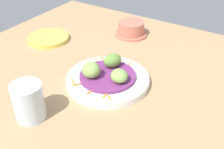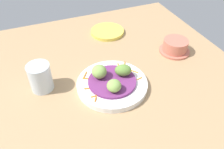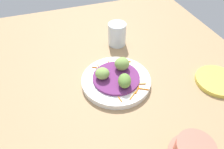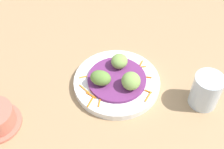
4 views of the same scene
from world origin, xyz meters
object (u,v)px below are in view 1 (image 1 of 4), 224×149
side_plate_small (48,38)px  guac_scoop_right (112,61)px  guac_scoop_center (119,76)px  water_glass (29,102)px  main_plate (108,80)px  guac_scoop_left (91,70)px  terracotta_bowl (131,29)px

side_plate_small → guac_scoop_right: bearing=78.3°
guac_scoop_center → water_glass: (20.40, -12.47, -0.00)cm
main_plate → guac_scoop_left: size_ratio=4.58×
guac_scoop_left → side_plate_small: (-14.27, -29.76, -4.34)cm
terracotta_bowl → water_glass: bearing=1.5°
guac_scoop_left → guac_scoop_center: bearing=105.3°
guac_scoop_left → water_glass: 18.94cm
guac_scoop_right → terracotta_bowl: (-26.28, -8.24, -2.31)cm
water_glass → side_plate_small: bearing=-142.6°
guac_scoop_right → guac_scoop_center: bearing=45.3°
main_plate → side_plate_small: (-11.02, -32.99, -0.29)cm
guac_scoop_left → water_glass: size_ratio=0.55×
guac_scoop_right → side_plate_small: 32.72cm
side_plate_small → guac_scoop_center: bearing=72.0°
main_plate → guac_scoop_left: (3.25, -3.22, 4.05)cm
terracotta_bowl → guac_scoop_right: bearing=17.4°
guac_scoop_center → side_plate_small: size_ratio=0.32×
guac_scoop_center → terracotta_bowl: guac_scoop_center is taller
guac_scoop_right → water_glass: (25.98, -6.83, -0.12)cm
guac_scoop_left → guac_scoop_right: guac_scoop_left is taller
guac_scoop_left → guac_scoop_center: 7.94cm
guac_scoop_center → side_plate_small: guac_scoop_center is taller
water_glass → main_plate: bearing=159.6°
guac_scoop_center → guac_scoop_right: guac_scoop_right is taller
guac_scoop_left → guac_scoop_right: (-7.67, 2.02, -0.26)cm
main_plate → side_plate_small: main_plate is taller
guac_scoop_right → terracotta_bowl: 27.64cm
guac_scoop_left → water_glass: bearing=-14.7°
guac_scoop_left → guac_scoop_center: size_ratio=1.08×
guac_scoop_left → guac_scoop_center: (-2.09, 7.65, -0.37)cm
guac_scoop_left → water_glass: water_glass is taller
guac_scoop_left → terracotta_bowl: (-33.95, -6.22, -2.57)cm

